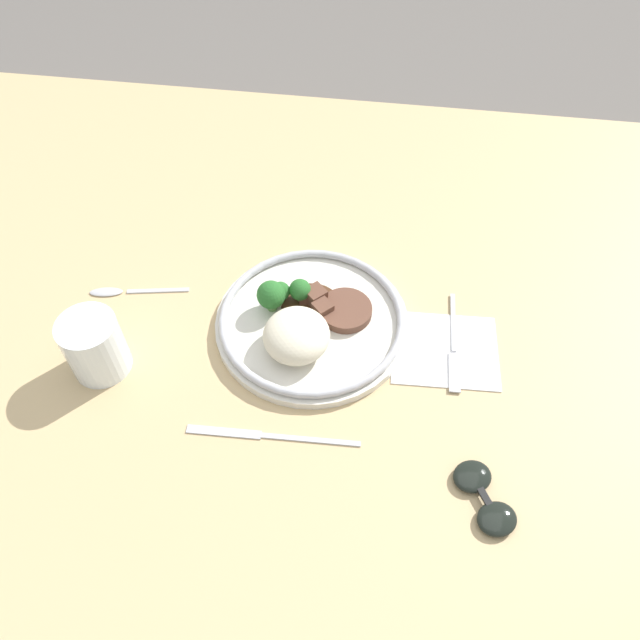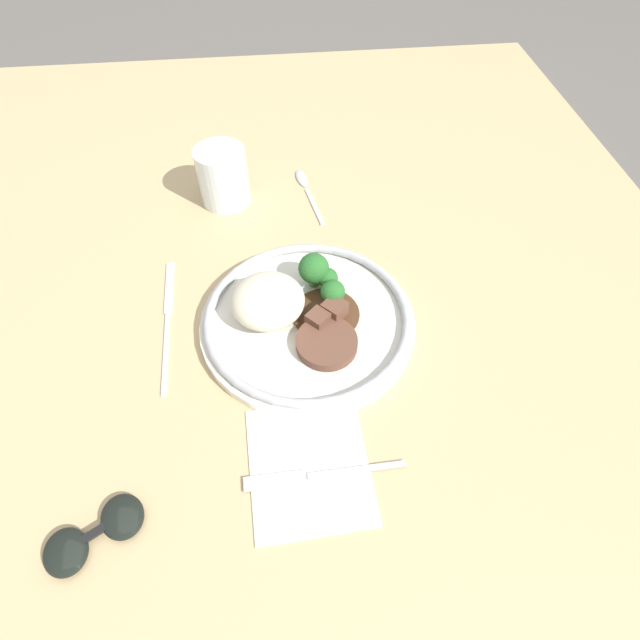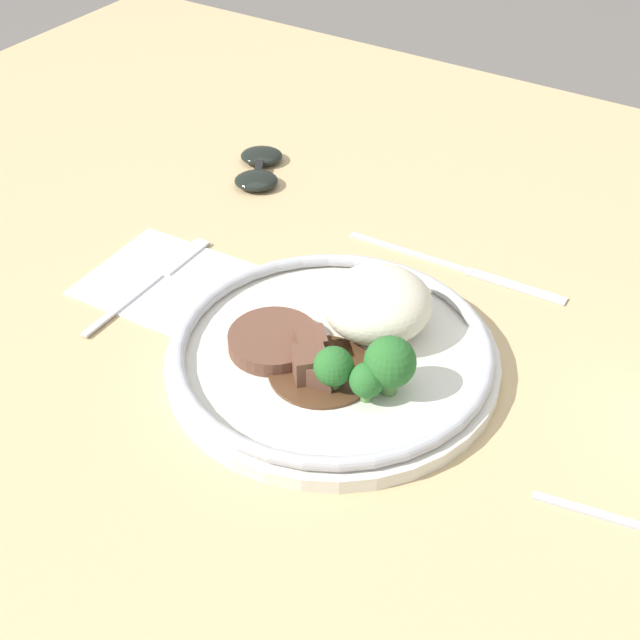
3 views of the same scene
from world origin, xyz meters
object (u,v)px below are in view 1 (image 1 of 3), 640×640
object	(u,v)px
plate	(309,321)
juice_glass	(95,348)
fork	(454,350)
knife	(266,436)
spoon	(119,292)
sunglasses	(484,497)

from	to	relation	value
plate	juice_glass	bearing A→B (deg)	20.37
juice_glass	fork	size ratio (longest dim) A/B	0.52
juice_glass	knife	xyz separation A→B (m)	(-0.25, 0.08, -0.04)
plate	spoon	distance (m)	0.30
plate	juice_glass	size ratio (longest dim) A/B	3.07
spoon	sunglasses	world-z (taller)	sunglasses
spoon	sunglasses	distance (m)	0.61
juice_glass	spoon	bearing A→B (deg)	-80.01
spoon	juice_glass	bearing A→B (deg)	89.63
plate	spoon	bearing A→B (deg)	-5.70
sunglasses	juice_glass	bearing A→B (deg)	-42.93
fork	knife	bearing A→B (deg)	-56.36
fork	spoon	size ratio (longest dim) A/B	1.16
plate	fork	distance (m)	0.21
fork	spoon	xyz separation A→B (m)	(0.51, -0.04, -0.00)
juice_glass	sunglasses	distance (m)	0.54
plate	fork	xyz separation A→B (m)	(-0.21, 0.01, -0.02)
knife	sunglasses	world-z (taller)	sunglasses
juice_glass	knife	size ratio (longest dim) A/B	0.41
plate	knife	bearing A→B (deg)	80.77
plate	sunglasses	world-z (taller)	plate
plate	juice_glass	world-z (taller)	juice_glass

